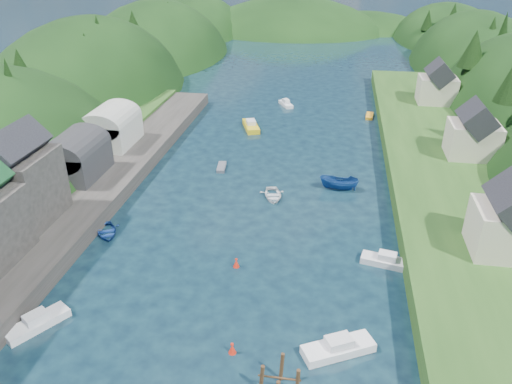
# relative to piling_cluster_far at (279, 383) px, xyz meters

# --- Properties ---
(ground) EXTENTS (600.00, 600.00, 0.00)m
(ground) POSITION_rel_piling_cluster_far_xyz_m (-6.03, 47.72, -1.07)
(ground) COLOR black
(ground) RESTS_ON ground
(hillside_left) EXTENTS (44.00, 245.56, 52.00)m
(hillside_left) POSITION_rel_piling_cluster_far_xyz_m (-51.03, 72.72, -9.11)
(hillside_left) COLOR black
(hillside_left) RESTS_ON ground
(far_hills) EXTENTS (103.00, 68.00, 44.00)m
(far_hills) POSITION_rel_piling_cluster_far_xyz_m (-4.81, 171.72, -11.88)
(far_hills) COLOR black
(far_hills) RESTS_ON ground
(hill_trees) EXTENTS (91.48, 149.84, 12.37)m
(hill_trees) POSITION_rel_piling_cluster_far_xyz_m (-5.19, 63.64, 10.06)
(hill_trees) COLOR black
(hill_trees) RESTS_ON ground
(quay_left) EXTENTS (12.00, 110.00, 2.00)m
(quay_left) POSITION_rel_piling_cluster_far_xyz_m (-30.03, 17.72, -0.07)
(quay_left) COLOR #2D2B28
(quay_left) RESTS_ON ground
(boat_sheds) EXTENTS (7.00, 21.00, 7.50)m
(boat_sheds) POSITION_rel_piling_cluster_far_xyz_m (-32.03, 36.72, 4.20)
(boat_sheds) COLOR #2D2D30
(boat_sheds) RESTS_ON quay_left
(terrace_right) EXTENTS (16.00, 120.00, 2.40)m
(terrace_right) POSITION_rel_piling_cluster_far_xyz_m (18.97, 37.72, 0.13)
(terrace_right) COLOR #234719
(terrace_right) RESTS_ON ground
(right_bank_cottages) EXTENTS (9.00, 59.24, 8.41)m
(right_bank_cottages) POSITION_rel_piling_cluster_far_xyz_m (21.97, 46.05, 4.77)
(right_bank_cottages) COLOR beige
(right_bank_cottages) RESTS_ON terrace_right
(piling_cluster_far) EXTENTS (3.32, 3.09, 3.28)m
(piling_cluster_far) POSITION_rel_piling_cluster_far_xyz_m (0.00, 0.00, 0.00)
(piling_cluster_far) COLOR #382314
(piling_cluster_far) RESTS_ON ground
(channel_buoy_near) EXTENTS (0.70, 0.70, 1.10)m
(channel_buoy_near) POSITION_rel_piling_cluster_far_xyz_m (-4.42, 3.51, -0.60)
(channel_buoy_near) COLOR red
(channel_buoy_near) RESTS_ON ground
(channel_buoy_far) EXTENTS (0.70, 0.70, 1.10)m
(channel_buoy_far) POSITION_rel_piling_cluster_far_xyz_m (-6.53, 15.74, -0.60)
(channel_buoy_far) COLOR red
(channel_buoy_far) RESTS_ON ground
(moored_boats) EXTENTS (37.80, 92.34, 2.09)m
(moored_boats) POSITION_rel_piling_cluster_far_xyz_m (-6.86, 19.49, -0.46)
(moored_boats) COLOR white
(moored_boats) RESTS_ON ground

